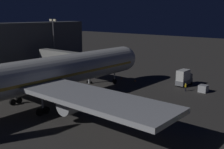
# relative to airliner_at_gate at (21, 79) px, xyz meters

# --- Properties ---
(ground_plane) EXTENTS (320.00, 320.00, 0.00)m
(ground_plane) POSITION_rel_airliner_at_gate_xyz_m (-0.00, -11.50, -5.65)
(ground_plane) COLOR #383533
(airliner_at_gate) EXTENTS (55.75, 64.38, 18.44)m
(airliner_at_gate) POSITION_rel_airliner_at_gate_xyz_m (0.00, 0.00, 0.00)
(airliner_at_gate) COLOR silver
(airliner_at_gate) RESTS_ON ground_plane
(jet_bridge) EXTENTS (20.82, 3.40, 7.32)m
(jet_bridge) POSITION_rel_airliner_at_gate_xyz_m (11.25, -21.44, 0.14)
(jet_bridge) COLOR #9E9E99
(jet_bridge) RESTS_ON ground_plane
(apron_floodlight_mast) EXTENTS (2.90, 0.50, 15.12)m
(apron_floodlight_mast) POSITION_rel_airliner_at_gate_xyz_m (25.50, -27.18, 3.30)
(apron_floodlight_mast) COLOR #59595E
(apron_floodlight_mast) RESTS_ON ground_plane
(cargo_truck_aft) EXTENTS (2.36, 5.17, 3.84)m
(cargo_truck_aft) POSITION_rel_airliner_at_gate_xyz_m (-13.52, -34.31, -3.74)
(cargo_truck_aft) COLOR slate
(cargo_truck_aft) RESTS_ON ground_plane
(baggage_container_near_belt) EXTENTS (1.77, 1.74, 1.56)m
(baggage_container_near_belt) POSITION_rel_airliner_at_gate_xyz_m (-19.31, -31.81, -4.87)
(baggage_container_near_belt) COLOR #B7BABF
(baggage_container_near_belt) RESTS_ON ground_plane
(ground_crew_near_nose_gear) EXTENTS (0.40, 0.40, 1.81)m
(ground_crew_near_nose_gear) POSITION_rel_airliner_at_gate_xyz_m (-16.05, -30.04, -4.65)
(ground_crew_near_nose_gear) COLOR black
(ground_crew_near_nose_gear) RESTS_ON ground_plane
(traffic_cone_nose_port) EXTENTS (0.36, 0.36, 0.55)m
(traffic_cone_nose_port) POSITION_rel_airliner_at_gate_xyz_m (-2.20, -30.49, -5.38)
(traffic_cone_nose_port) COLOR orange
(traffic_cone_nose_port) RESTS_ON ground_plane
(traffic_cone_nose_starboard) EXTENTS (0.36, 0.36, 0.55)m
(traffic_cone_nose_starboard) POSITION_rel_airliner_at_gate_xyz_m (2.20, -30.49, -5.38)
(traffic_cone_nose_starboard) COLOR orange
(traffic_cone_nose_starboard) RESTS_ON ground_plane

